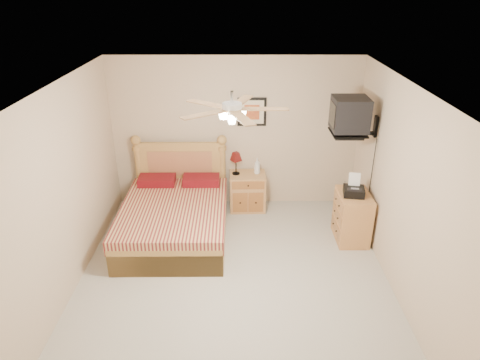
{
  "coord_description": "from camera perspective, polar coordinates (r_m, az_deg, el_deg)",
  "views": [
    {
      "loc": [
        0.08,
        -4.38,
        3.55
      ],
      "look_at": [
        0.08,
        0.9,
        1.05
      ],
      "focal_mm": 32.0,
      "sensor_mm": 36.0,
      "label": 1
    }
  ],
  "objects": [
    {
      "name": "floor",
      "position": [
        5.63,
        -0.85,
        -13.69
      ],
      "size": [
        4.5,
        4.5,
        0.0
      ],
      "primitive_type": "plane",
      "color": "#A8A398",
      "rests_on": "ground"
    },
    {
      "name": "wall_back",
      "position": [
        7.01,
        -0.67,
        6.21
      ],
      "size": [
        4.0,
        0.04,
        2.5
      ],
      "primitive_type": "cube",
      "color": "#C5AD91",
      "rests_on": "ground"
    },
    {
      "name": "magazine_upper",
      "position": [
        6.48,
        14.05,
        -0.75
      ],
      "size": [
        0.22,
        0.3,
        0.02
      ],
      "primitive_type": "imported",
      "rotation": [
        0.0,
        0.0,
        0.05
      ],
      "color": "gray",
      "rests_on": "magazine_lower"
    },
    {
      "name": "fax_machine",
      "position": [
        6.24,
        15.03,
        -0.72
      ],
      "size": [
        0.33,
        0.35,
        0.3
      ],
      "primitive_type": null,
      "rotation": [
        0.0,
        0.0,
        -0.16
      ],
      "color": "black",
      "rests_on": "dresser"
    },
    {
      "name": "bed",
      "position": [
        6.3,
        -8.92,
        -2.54
      ],
      "size": [
        1.52,
        1.98,
        1.27
      ],
      "primitive_type": null,
      "rotation": [
        0.0,
        0.0,
        0.01
      ],
      "color": "tan",
      "rests_on": "ground"
    },
    {
      "name": "table_lamp",
      "position": [
        6.95,
        -0.54,
        2.26
      ],
      "size": [
        0.24,
        0.24,
        0.38
      ],
      "primitive_type": null,
      "rotation": [
        0.0,
        0.0,
        -0.18
      ],
      "color": "#5E1210",
      "rests_on": "nightstand"
    },
    {
      "name": "magazine_lower",
      "position": [
        6.47,
        14.17,
        -1.04
      ],
      "size": [
        0.21,
        0.26,
        0.02
      ],
      "primitive_type": "imported",
      "rotation": [
        0.0,
        0.0,
        -0.17
      ],
      "color": "#BFB199",
      "rests_on": "dresser"
    },
    {
      "name": "ceiling_fan",
      "position": [
        4.34,
        -1.08,
        9.46
      ],
      "size": [
        1.14,
        1.14,
        0.28
      ],
      "primitive_type": null,
      "color": "silver",
      "rests_on": "ceiling"
    },
    {
      "name": "dresser",
      "position": [
        6.51,
        14.72,
        -4.76
      ],
      "size": [
        0.44,
        0.64,
        0.75
      ],
      "primitive_type": "cube",
      "rotation": [
        0.0,
        0.0,
        0.01
      ],
      "color": "#B87F47",
      "rests_on": "ground"
    },
    {
      "name": "wall_left",
      "position": [
        5.36,
        -22.85,
        -2.18
      ],
      "size": [
        0.04,
        4.5,
        2.5
      ],
      "primitive_type": "cube",
      "color": "#C5AD91",
      "rests_on": "ground"
    },
    {
      "name": "wall_tv",
      "position": [
        6.2,
        15.77,
        8.12
      ],
      "size": [
        0.56,
        0.46,
        0.58
      ],
      "primitive_type": null,
      "color": "black",
      "rests_on": "wall_right"
    },
    {
      "name": "lotion_bottle",
      "position": [
        7.0,
        2.3,
        1.88
      ],
      "size": [
        0.13,
        0.13,
        0.26
      ],
      "primitive_type": "imported",
      "rotation": [
        0.0,
        0.0,
        -0.29
      ],
      "color": "white",
      "rests_on": "nightstand"
    },
    {
      "name": "nightstand",
      "position": [
        7.15,
        1.0,
        -1.52
      ],
      "size": [
        0.6,
        0.46,
        0.63
      ],
      "primitive_type": "cube",
      "rotation": [
        0.0,
        0.0,
        0.03
      ],
      "color": "#9F6A3B",
      "rests_on": "ground"
    },
    {
      "name": "ceiling",
      "position": [
        4.5,
        -1.05,
        11.87
      ],
      "size": [
        4.0,
        4.5,
        0.04
      ],
      "primitive_type": "cube",
      "color": "white",
      "rests_on": "ground"
    },
    {
      "name": "framed_picture",
      "position": [
        6.88,
        1.59,
        9.07
      ],
      "size": [
        0.46,
        0.04,
        0.46
      ],
      "primitive_type": "cube",
      "color": "black",
      "rests_on": "wall_back"
    },
    {
      "name": "wall_right",
      "position": [
        5.3,
        21.23,
        -2.2
      ],
      "size": [
        0.04,
        4.5,
        2.5
      ],
      "primitive_type": "cube",
      "color": "#C5AD91",
      "rests_on": "ground"
    },
    {
      "name": "wall_front",
      "position": [
        3.13,
        -1.58,
        -21.88
      ],
      "size": [
        4.0,
        0.04,
        2.5
      ],
      "primitive_type": "cube",
      "color": "#C5AD91",
      "rests_on": "ground"
    }
  ]
}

